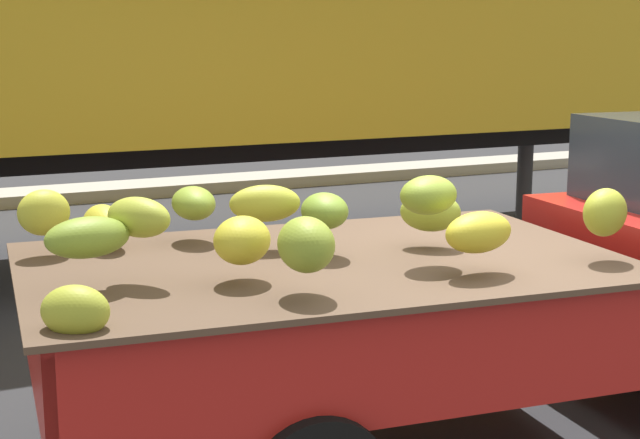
% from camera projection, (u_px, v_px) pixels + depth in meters
% --- Properties ---
extents(ground, '(220.00, 220.00, 0.00)m').
position_uv_depth(ground, '(515.00, 433.00, 5.33)').
color(ground, '#28282B').
extents(curb_strip, '(80.00, 0.80, 0.16)m').
position_uv_depth(curb_strip, '(126.00, 190.00, 13.09)').
color(curb_strip, gray).
rests_on(curb_strip, ground).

